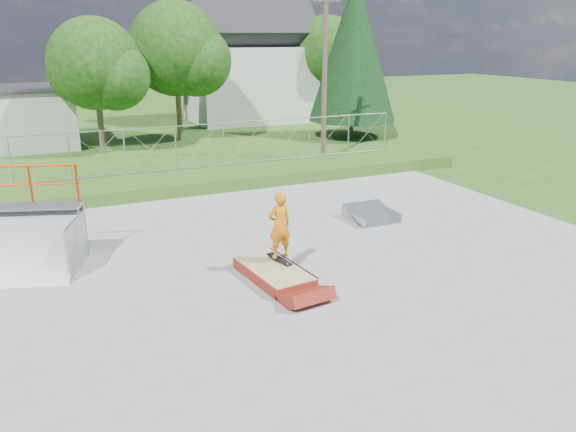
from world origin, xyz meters
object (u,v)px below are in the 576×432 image
object	(u,v)px
flat_bank_ramp	(372,214)
skater	(280,228)
quarter_pipe	(21,225)
grind_box	(274,273)

from	to	relation	value
flat_bank_ramp	skater	size ratio (longest dim) A/B	0.90
flat_bank_ramp	skater	xyz separation A→B (m)	(-4.41, -2.69, 1.01)
quarter_pipe	flat_bank_ramp	size ratio (longest dim) A/B	1.70
skater	flat_bank_ramp	bearing A→B (deg)	-153.34
grind_box	skater	world-z (taller)	skater
grind_box	flat_bank_ramp	world-z (taller)	flat_bank_ramp
quarter_pipe	flat_bank_ramp	world-z (taller)	quarter_pipe
quarter_pipe	skater	bearing A→B (deg)	-6.67
grind_box	skater	xyz separation A→B (m)	(0.28, 0.25, 1.05)
grind_box	quarter_pipe	distance (m)	6.33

